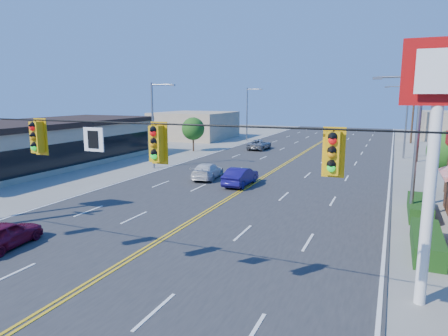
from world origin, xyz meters
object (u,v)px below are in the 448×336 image
at_px(kfc_pylon, 436,121).
at_px(car_white, 207,171).
at_px(car_blue, 241,177).
at_px(signal_span, 63,155).
at_px(car_magenta, 5,236).
at_px(car_silver, 259,145).

relative_size(kfc_pylon, car_white, 1.93).
xyz_separation_m(kfc_pylon, car_white, (-15.13, 15.41, -5.40)).
bearing_deg(car_blue, car_white, -20.31).
xyz_separation_m(signal_span, car_white, (-4.01, 19.41, -4.25)).
distance_m(signal_span, car_blue, 18.58).
height_order(signal_span, car_white, signal_span).
bearing_deg(car_magenta, car_white, -103.06).
relative_size(car_blue, car_white, 0.96).
distance_m(signal_span, car_magenta, 7.46).
bearing_deg(signal_span, car_blue, 91.84).
distance_m(kfc_pylon, car_silver, 38.72).
bearing_deg(signal_span, kfc_pylon, 19.78).
bearing_deg(car_blue, kfc_pylon, 130.44).
relative_size(kfc_pylon, car_silver, 1.87).
bearing_deg(kfc_pylon, car_blue, 129.70).
distance_m(signal_span, kfc_pylon, 11.87).
bearing_deg(signal_span, car_magenta, 160.88).
bearing_deg(car_silver, car_white, 96.07).
relative_size(signal_span, kfc_pylon, 2.86).
height_order(signal_span, kfc_pylon, signal_span).
relative_size(kfc_pylon, car_magenta, 2.38).
bearing_deg(car_white, signal_span, 93.82).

